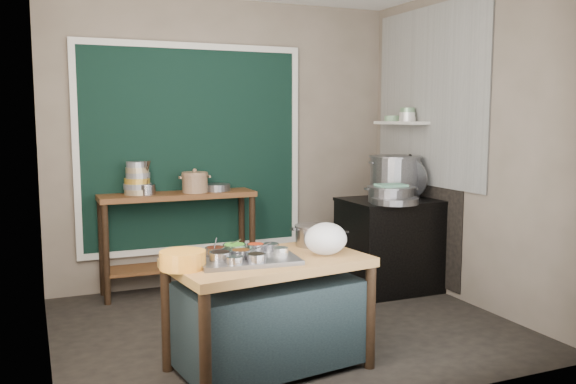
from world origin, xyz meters
name	(u,v)px	position (x,y,z in m)	size (l,w,h in m)	color
floor	(284,326)	(0.00, 0.00, -0.01)	(3.50, 3.00, 0.02)	black
back_wall	(226,143)	(0.00, 1.51, 1.40)	(3.50, 0.02, 2.80)	#786B5C
left_wall	(39,156)	(-1.76, 0.00, 1.40)	(0.02, 3.00, 2.80)	#786B5C
right_wall	(467,146)	(1.76, 0.00, 1.40)	(0.02, 3.00, 2.80)	#786B5C
curtain_panel	(193,149)	(-0.35, 1.47, 1.35)	(2.10, 0.02, 1.90)	black
curtain_frame	(193,149)	(-0.35, 1.46, 1.35)	(2.22, 0.03, 2.02)	beige
tile_panel	(429,97)	(1.74, 0.55, 1.85)	(0.02, 1.70, 1.70)	#B2B2AA
soot_patch	(420,214)	(1.74, 0.65, 0.70)	(0.01, 1.30, 1.30)	black
wall_shelf	(401,123)	(1.63, 0.85, 1.60)	(0.22, 0.70, 0.03)	beige
prep_table	(269,314)	(-0.42, -0.75, 0.38)	(1.25, 0.72, 0.75)	#9A6538
back_counter	(179,242)	(-0.55, 1.28, 0.47)	(1.45, 0.40, 0.95)	brown
stove_block	(391,246)	(1.35, 0.55, 0.42)	(0.90, 0.68, 0.85)	black
stove_top	(392,201)	(1.35, 0.55, 0.86)	(0.92, 0.69, 0.03)	black
condiment_tray	(247,259)	(-0.58, -0.77, 0.76)	(0.62, 0.45, 0.03)	gray
condiment_bowls	(241,252)	(-0.61, -0.75, 0.80)	(0.52, 0.41, 0.06)	gray
yellow_basin	(183,260)	(-1.00, -0.80, 0.80)	(0.28, 0.28, 0.11)	gold
saucepan	(313,235)	(0.01, -0.51, 0.82)	(0.27, 0.27, 0.15)	gray
plastic_bag_a	(326,239)	(-0.04, -0.81, 0.86)	(0.29, 0.24, 0.22)	white
plastic_bag_b	(332,240)	(0.05, -0.72, 0.83)	(0.21, 0.18, 0.16)	white
bowl_stack	(138,180)	(-0.91, 1.32, 1.08)	(0.27, 0.27, 0.30)	tan
utensil_cup	(147,189)	(-0.84, 1.25, 1.00)	(0.16, 0.16, 0.10)	gray
ceramic_crock	(195,183)	(-0.39, 1.24, 1.04)	(0.26, 0.26, 0.17)	#866549
wide_bowl	(217,187)	(-0.17, 1.29, 0.98)	(0.26, 0.26, 0.07)	gray
stock_pot	(395,176)	(1.45, 0.67, 1.08)	(0.52, 0.52, 0.40)	gray
pot_lid	(408,176)	(1.54, 0.58, 1.09)	(0.42, 0.42, 0.02)	gray
steamer	(391,194)	(1.23, 0.39, 0.95)	(0.45, 0.45, 0.15)	gray
green_cloth	(391,185)	(1.23, 0.39, 1.04)	(0.26, 0.20, 0.02)	#69AA8F
shallow_pan	(395,201)	(1.20, 0.28, 0.91)	(0.43, 0.43, 0.06)	gray
shelf_bowl_stack	(407,115)	(1.63, 0.75, 1.68)	(0.17, 0.17, 0.13)	silver
shelf_bowl_green	(392,118)	(1.63, 1.02, 1.64)	(0.16, 0.16, 0.06)	gray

